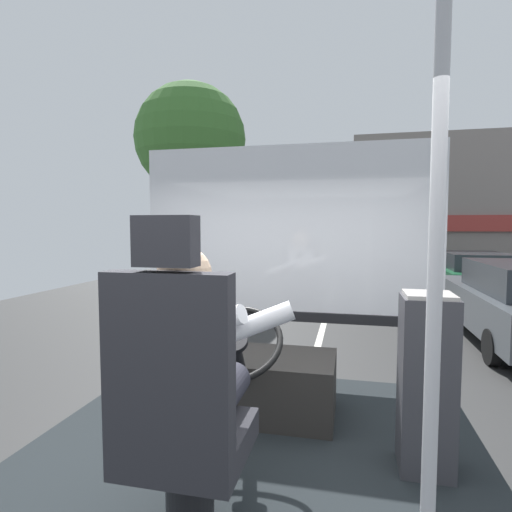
{
  "coord_description": "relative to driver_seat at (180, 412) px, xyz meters",
  "views": [
    {
      "loc": [
        0.52,
        -1.83,
        2.08
      ],
      "look_at": [
        -0.2,
        1.3,
        1.85
      ],
      "focal_mm": 28.99,
      "sensor_mm": 36.0,
      "label": 1
    }
  ],
  "objects": [
    {
      "name": "fare_box",
      "position": [
        1.03,
        0.79,
        -0.09
      ],
      "size": [
        0.27,
        0.27,
        0.93
      ],
      "color": "#333338",
      "rests_on": "bus_floor"
    },
    {
      "name": "steering_console",
      "position": [
        -0.0,
        1.21,
        -0.34
      ],
      "size": [
        1.1,
        1.0,
        0.79
      ],
      "color": "#282623",
      "rests_on": "bus_floor"
    },
    {
      "name": "driver_seat",
      "position": [
        0.0,
        0.0,
        0.0
      ],
      "size": [
        0.48,
        0.48,
        1.31
      ],
      "color": "black",
      "rests_on": "bus_floor"
    },
    {
      "name": "street_tree",
      "position": [
        -3.88,
        9.88,
        3.18
      ],
      "size": [
        3.16,
        3.16,
        6.15
      ],
      "color": "#4C3828",
      "rests_on": "ground"
    },
    {
      "name": "parked_car_green",
      "position": [
        4.17,
        11.79,
        -0.69
      ],
      "size": [
        1.99,
        4.05,
        1.31
      ],
      "color": "#195633",
      "rests_on": "ground"
    },
    {
      "name": "windshield_panel",
      "position": [
        0.11,
        2.01,
        0.49
      ],
      "size": [
        2.5,
        0.08,
        1.48
      ],
      "color": "silver"
    },
    {
      "name": "shop_building",
      "position": [
        6.99,
        17.25,
        1.44
      ],
      "size": [
        12.57,
        4.15,
        5.6
      ],
      "color": "gray",
      "rests_on": "ground"
    },
    {
      "name": "handrail_pole",
      "position": [
        0.88,
        -0.16,
        0.53
      ],
      "size": [
        0.04,
        0.04,
        2.16
      ],
      "color": "#B7B7BC",
      "rests_on": "bus_floor"
    },
    {
      "name": "parked_car_silver",
      "position": [
        4.16,
        23.67,
        -0.6
      ],
      "size": [
        2.04,
        4.01,
        1.47
      ],
      "color": "silver",
      "rests_on": "ground"
    },
    {
      "name": "ground",
      "position": [
        0.11,
        9.19,
        -1.39
      ],
      "size": [
        18.0,
        44.0,
        0.06
      ],
      "color": "#2E2E2E"
    },
    {
      "name": "bus_driver",
      "position": [
        -0.0,
        0.12,
        0.16
      ],
      "size": [
        0.81,
        0.57,
        0.74
      ],
      "color": "#282833",
      "rests_on": "driver_seat"
    },
    {
      "name": "parked_car_white",
      "position": [
        4.2,
        17.21,
        -0.68
      ],
      "size": [
        1.79,
        3.84,
        1.33
      ],
      "color": "silver",
      "rests_on": "ground"
    }
  ]
}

